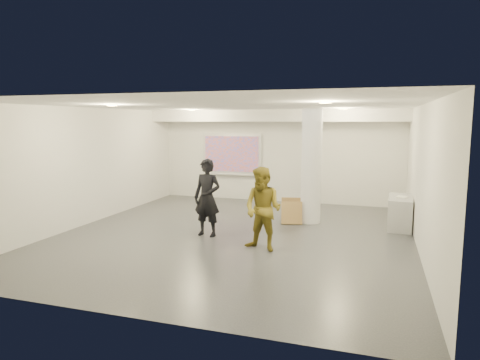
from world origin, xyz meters
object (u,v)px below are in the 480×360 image
(projection_screen, at_px, (232,155))
(column, at_px, (311,166))
(woman, at_px, (207,198))
(credenza, at_px, (400,212))
(man, at_px, (263,209))

(projection_screen, bearing_deg, column, -40.56)
(woman, bearing_deg, projection_screen, 108.68)
(credenza, relative_size, man, 0.77)
(column, xyz_separation_m, woman, (-2.08, -2.06, -0.60))
(credenza, distance_m, woman, 4.85)
(projection_screen, relative_size, woman, 1.17)
(man, bearing_deg, projection_screen, 130.48)
(woman, xyz_separation_m, man, (1.52, -0.70, -0.03))
(credenza, relative_size, woman, 0.74)
(projection_screen, height_order, woman, projection_screen)
(projection_screen, height_order, credenza, projection_screen)
(column, bearing_deg, credenza, 3.00)
(woman, bearing_deg, man, -18.31)
(woman, bearing_deg, credenza, 33.34)
(projection_screen, distance_m, man, 6.01)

